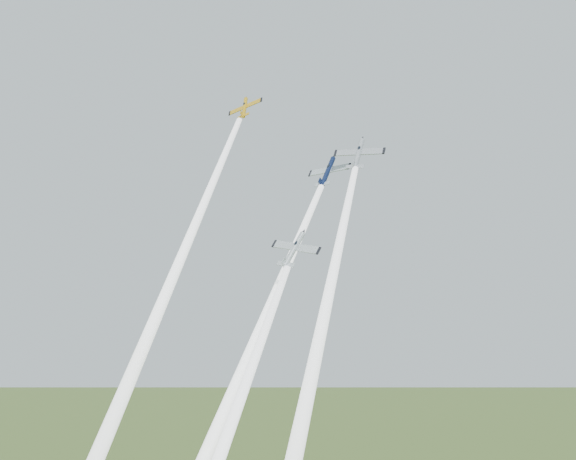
{
  "coord_description": "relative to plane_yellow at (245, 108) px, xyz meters",
  "views": [
    {
      "loc": [
        42.24,
        -102.41,
        77.21
      ],
      "look_at": [
        0.0,
        -6.0,
        92.0
      ],
      "focal_mm": 45.0,
      "sensor_mm": 36.0,
      "label": 1
    }
  ],
  "objects": [
    {
      "name": "smoke_trail_yellow",
      "position": [
        -0.5,
        -22.31,
        -33.1
      ],
      "size": [
        3.22,
        42.97,
        62.16
      ],
      "primitive_type": null,
      "rotation": [
        -0.59,
        0.0,
        -0.02
      ],
      "color": "white"
    },
    {
      "name": "smoke_trail_silver_right",
      "position": [
        23.15,
        -24.41,
        -39.29
      ],
      "size": [
        3.53,
        35.39,
        50.89
      ],
      "primitive_type": null,
      "rotation": [
        -0.59,
        0.0,
        0.04
      ],
      "color": "white"
    },
    {
      "name": "smoke_trail_navy",
      "position": [
        11.66,
        -24.78,
        -45.64
      ],
      "size": [
        11.88,
        40.8,
        59.93
      ],
      "primitive_type": null,
      "rotation": [
        -0.59,
        0.0,
        -0.24
      ],
      "color": "white"
    },
    {
      "name": "plane_navy",
      "position": [
        16.71,
        -3.81,
        -13.65
      ],
      "size": [
        8.59,
        6.95,
        7.16
      ],
      "primitive_type": null,
      "rotation": [
        0.98,
        -0.02,
        -0.24
      ],
      "color": "#0D183C"
    },
    {
      "name": "plane_silver_right",
      "position": [
        22.48,
        -5.91,
        -11.82
      ],
      "size": [
        8.21,
        5.77,
        7.65
      ],
      "primitive_type": null,
      "rotation": [
        0.98,
        0.05,
        0.04
      ],
      "color": "#ACB2BB"
    },
    {
      "name": "plane_yellow",
      "position": [
        0.0,
        0.0,
        0.0
      ],
      "size": [
        8.04,
        4.8,
        7.67
      ],
      "primitive_type": null,
      "rotation": [
        0.98,
        -0.26,
        -0.02
      ],
      "color": "gold"
    },
    {
      "name": "plane_silver_low",
      "position": [
        16.91,
        -17.78,
        -27.39
      ],
      "size": [
        8.93,
        5.76,
        8.11
      ],
      "primitive_type": null,
      "rotation": [
        0.98,
        0.2,
        -0.11
      ],
      "color": "silver"
    }
  ]
}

